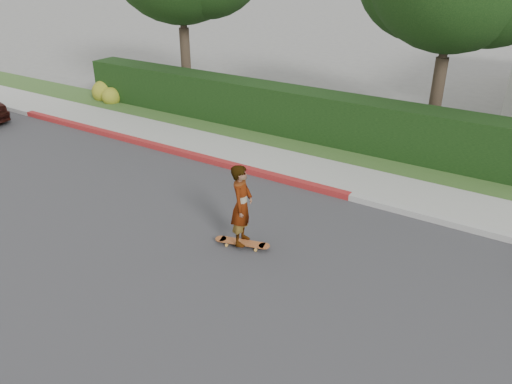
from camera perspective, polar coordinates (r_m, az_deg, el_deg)
ground at (r=9.21m, az=-5.37°, el=-9.16°), size 120.00×120.00×0.00m
road at (r=9.21m, az=-5.37°, el=-9.14°), size 60.00×8.00×0.01m
curb_far at (r=12.20m, az=6.38°, el=0.61°), size 60.00×0.20×0.15m
curb_red_section at (r=14.87m, az=-11.13°, el=5.10°), size 12.00×0.21×0.15m
sidewalk_far at (r=12.95m, az=8.18°, el=2.00°), size 60.00×1.60×0.12m
planting_strip at (r=14.32m, az=10.90°, el=4.16°), size 60.00×1.60×0.10m
hedge at (r=15.84m, az=1.82°, el=9.47°), size 15.00×1.00×1.50m
flowering_shrub at (r=20.01m, az=-16.73°, el=10.73°), size 1.40×1.00×0.90m
skateboard at (r=9.84m, az=-1.57°, el=-5.80°), size 1.13×0.51×0.10m
skateboarder at (r=9.43m, az=-1.64°, el=-1.51°), size 0.55×0.68×1.63m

